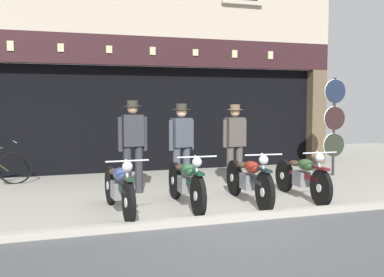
{
  "coord_description": "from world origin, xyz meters",
  "views": [
    {
      "loc": [
        -2.73,
        -6.0,
        1.73
      ],
      "look_at": [
        0.23,
        2.74,
        1.0
      ],
      "focal_mm": 43.47,
      "sensor_mm": 36.0,
      "label": 1
    }
  ],
  "objects_px": {
    "motorcycle_center_right": "(302,176)",
    "salesman_right": "(235,140)",
    "motorcycle_center_left": "(186,182)",
    "advert_board_near": "(68,105)",
    "shopkeeper_center": "(182,142)",
    "salesman_left": "(133,142)",
    "tyre_sign_pole": "(334,119)",
    "motorcycle_center": "(249,179)",
    "motorcycle_left": "(119,187)",
    "advert_board_far": "(17,107)"
  },
  "relations": [
    {
      "from": "shopkeeper_center",
      "to": "tyre_sign_pole",
      "type": "xyz_separation_m",
      "value": [
        3.9,
        0.49,
        0.38
      ]
    },
    {
      "from": "motorcycle_left",
      "to": "tyre_sign_pole",
      "type": "xyz_separation_m",
      "value": [
        5.43,
        2.14,
        0.9
      ]
    },
    {
      "from": "motorcycle_center",
      "to": "advert_board_near",
      "type": "distance_m",
      "value": 5.22
    },
    {
      "from": "motorcycle_left",
      "to": "advert_board_near",
      "type": "relative_size",
      "value": 1.93
    },
    {
      "from": "motorcycle_center",
      "to": "shopkeeper_center",
      "type": "height_order",
      "value": "shopkeeper_center"
    },
    {
      "from": "salesman_right",
      "to": "advert_board_near",
      "type": "relative_size",
      "value": 1.57
    },
    {
      "from": "motorcycle_center_right",
      "to": "tyre_sign_pole",
      "type": "relative_size",
      "value": 0.85
    },
    {
      "from": "salesman_left",
      "to": "tyre_sign_pole",
      "type": "height_order",
      "value": "tyre_sign_pole"
    },
    {
      "from": "motorcycle_center_left",
      "to": "salesman_left",
      "type": "relative_size",
      "value": 1.17
    },
    {
      "from": "salesman_right",
      "to": "shopkeeper_center",
      "type": "bearing_deg",
      "value": 6.36
    },
    {
      "from": "motorcycle_center",
      "to": "shopkeeper_center",
      "type": "xyz_separation_m",
      "value": [
        -0.69,
        1.62,
        0.52
      ]
    },
    {
      "from": "motorcycle_left",
      "to": "motorcycle_center",
      "type": "relative_size",
      "value": 0.99
    },
    {
      "from": "motorcycle_center_left",
      "to": "advert_board_near",
      "type": "bearing_deg",
      "value": -67.26
    },
    {
      "from": "motorcycle_center_left",
      "to": "motorcycle_center_right",
      "type": "relative_size",
      "value": 1.06
    },
    {
      "from": "shopkeeper_center",
      "to": "tyre_sign_pole",
      "type": "height_order",
      "value": "tyre_sign_pole"
    },
    {
      "from": "shopkeeper_center",
      "to": "advert_board_near",
      "type": "xyz_separation_m",
      "value": [
        -1.99,
        2.7,
        0.7
      ]
    },
    {
      "from": "motorcycle_center_right",
      "to": "shopkeeper_center",
      "type": "relative_size",
      "value": 1.15
    },
    {
      "from": "motorcycle_center_left",
      "to": "motorcycle_center",
      "type": "bearing_deg",
      "value": 178.88
    },
    {
      "from": "salesman_left",
      "to": "motorcycle_center_right",
      "type": "bearing_deg",
      "value": 150.67
    },
    {
      "from": "motorcycle_center_right",
      "to": "motorcycle_center",
      "type": "bearing_deg",
      "value": 6.13
    },
    {
      "from": "advert_board_near",
      "to": "advert_board_far",
      "type": "relative_size",
      "value": 1.09
    },
    {
      "from": "motorcycle_center_right",
      "to": "tyre_sign_pole",
      "type": "xyz_separation_m",
      "value": [
        2.13,
        2.06,
        0.91
      ]
    },
    {
      "from": "motorcycle_left",
      "to": "motorcycle_center_left",
      "type": "height_order",
      "value": "motorcycle_center_left"
    },
    {
      "from": "motorcycle_center_right",
      "to": "tyre_sign_pole",
      "type": "distance_m",
      "value": 3.1
    },
    {
      "from": "advert_board_far",
      "to": "salesman_right",
      "type": "bearing_deg",
      "value": -29.0
    },
    {
      "from": "salesman_right",
      "to": "tyre_sign_pole",
      "type": "height_order",
      "value": "tyre_sign_pole"
    },
    {
      "from": "motorcycle_center",
      "to": "motorcycle_center_right",
      "type": "height_order",
      "value": "motorcycle_center"
    },
    {
      "from": "motorcycle_left",
      "to": "salesman_right",
      "type": "distance_m",
      "value": 3.43
    },
    {
      "from": "advert_board_far",
      "to": "salesman_left",
      "type": "bearing_deg",
      "value": -52.75
    },
    {
      "from": "motorcycle_left",
      "to": "advert_board_far",
      "type": "height_order",
      "value": "advert_board_far"
    },
    {
      "from": "salesman_left",
      "to": "shopkeeper_center",
      "type": "bearing_deg",
      "value": -176.16
    },
    {
      "from": "motorcycle_center_right",
      "to": "salesman_right",
      "type": "xyz_separation_m",
      "value": [
        -0.49,
        1.84,
        0.51
      ]
    },
    {
      "from": "motorcycle_center_left",
      "to": "advert_board_far",
      "type": "distance_m",
      "value": 5.17
    },
    {
      "from": "motorcycle_center",
      "to": "motorcycle_center_right",
      "type": "relative_size",
      "value": 1.07
    },
    {
      "from": "shopkeeper_center",
      "to": "tyre_sign_pole",
      "type": "bearing_deg",
      "value": 174.25
    },
    {
      "from": "tyre_sign_pole",
      "to": "advert_board_near",
      "type": "height_order",
      "value": "tyre_sign_pole"
    },
    {
      "from": "motorcycle_center",
      "to": "tyre_sign_pole",
      "type": "distance_m",
      "value": 3.94
    },
    {
      "from": "advert_board_far",
      "to": "motorcycle_center",
      "type": "bearing_deg",
      "value": -48.71
    },
    {
      "from": "motorcycle_center",
      "to": "advert_board_near",
      "type": "xyz_separation_m",
      "value": [
        -2.67,
        4.32,
        1.22
      ]
    },
    {
      "from": "motorcycle_left",
      "to": "tyre_sign_pole",
      "type": "height_order",
      "value": "tyre_sign_pole"
    },
    {
      "from": "tyre_sign_pole",
      "to": "salesman_left",
      "type": "bearing_deg",
      "value": -173.24
    },
    {
      "from": "advert_board_far",
      "to": "tyre_sign_pole",
      "type": "bearing_deg",
      "value": -17.49
    },
    {
      "from": "motorcycle_center",
      "to": "tyre_sign_pole",
      "type": "relative_size",
      "value": 0.91
    },
    {
      "from": "motorcycle_center",
      "to": "motorcycle_left",
      "type": "bearing_deg",
      "value": 5.21
    },
    {
      "from": "motorcycle_center_left",
      "to": "shopkeeper_center",
      "type": "xyz_separation_m",
      "value": [
        0.41,
        1.55,
        0.52
      ]
    },
    {
      "from": "salesman_left",
      "to": "salesman_right",
      "type": "relative_size",
      "value": 1.05
    },
    {
      "from": "salesman_left",
      "to": "tyre_sign_pole",
      "type": "relative_size",
      "value": 0.77
    },
    {
      "from": "shopkeeper_center",
      "to": "salesman_right",
      "type": "xyz_separation_m",
      "value": [
        1.27,
        0.28,
        -0.02
      ]
    },
    {
      "from": "motorcycle_center_left",
      "to": "shopkeeper_center",
      "type": "distance_m",
      "value": 1.69
    },
    {
      "from": "motorcycle_center_left",
      "to": "tyre_sign_pole",
      "type": "height_order",
      "value": "tyre_sign_pole"
    }
  ]
}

